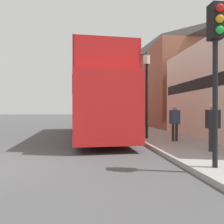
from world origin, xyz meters
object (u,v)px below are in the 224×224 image
object	(u,v)px
tour_bus	(95,104)
pedestrian_second	(175,120)
traffic_signal	(216,48)
lamp_post_nearest	(147,77)
pedestrian_nearest	(213,122)
parked_car_ahead_of_bus	(100,119)
lamp_post_second	(120,91)
lamp_post_third	(109,96)

from	to	relation	value
tour_bus	pedestrian_second	world-z (taller)	tour_bus
traffic_signal	lamp_post_nearest	xyz separation A→B (m)	(-0.06, 5.72, 0.17)
pedestrian_nearest	lamp_post_nearest	distance (m)	4.45
tour_bus	pedestrian_second	size ratio (longest dim) A/B	6.75
tour_bus	traffic_signal	size ratio (longest dim) A/B	2.78
parked_car_ahead_of_bus	lamp_post_second	distance (m)	3.20
lamp_post_nearest	parked_car_ahead_of_bus	bearing A→B (deg)	99.87
parked_car_ahead_of_bus	lamp_post_second	size ratio (longest dim) A/B	0.93
parked_car_ahead_of_bus	lamp_post_second	xyz separation A→B (m)	(1.77, -0.78, 2.55)
pedestrian_second	lamp_post_third	size ratio (longest dim) A/B	0.34
lamp_post_second	traffic_signal	bearing A→B (deg)	-90.16
lamp_post_nearest	pedestrian_nearest	bearing A→B (deg)	-72.27
pedestrian_nearest	lamp_post_third	bearing A→B (deg)	93.28
parked_car_ahead_of_bus	traffic_signal	world-z (taller)	traffic_signal
lamp_post_nearest	lamp_post_second	size ratio (longest dim) A/B	0.96
lamp_post_third	traffic_signal	bearing A→B (deg)	-89.79
lamp_post_nearest	lamp_post_third	xyz separation A→B (m)	(-0.03, 17.75, 0.24)
traffic_signal	lamp_post_third	size ratio (longest dim) A/B	0.83
lamp_post_second	pedestrian_nearest	bearing A→B (deg)	-84.99
lamp_post_nearest	lamp_post_third	distance (m)	17.75
pedestrian_second	traffic_signal	bearing A→B (deg)	-101.17
pedestrian_second	lamp_post_nearest	size ratio (longest dim) A/B	0.37
parked_car_ahead_of_bus	lamp_post_nearest	distance (m)	10.09
tour_bus	pedestrian_second	bearing A→B (deg)	-47.83
lamp_post_second	lamp_post_third	world-z (taller)	lamp_post_third
pedestrian_second	lamp_post_third	distance (m)	19.15
lamp_post_nearest	lamp_post_third	size ratio (longest dim) A/B	0.92
tour_bus	pedestrian_nearest	xyz separation A→B (m)	(3.68, -5.95, -0.78)
tour_bus	lamp_post_second	world-z (taller)	lamp_post_second
tour_bus	lamp_post_nearest	distance (m)	3.55
tour_bus	pedestrian_nearest	world-z (taller)	tour_bus
traffic_signal	lamp_post_nearest	distance (m)	5.73
pedestrian_second	traffic_signal	size ratio (longest dim) A/B	0.41
pedestrian_second	lamp_post_second	xyz separation A→B (m)	(-0.85, 10.11, 2.17)
parked_car_ahead_of_bus	lamp_post_third	size ratio (longest dim) A/B	0.89
pedestrian_second	lamp_post_nearest	xyz separation A→B (m)	(-0.94, 1.24, 2.06)
lamp_post_nearest	tour_bus	bearing A→B (deg)	138.38
tour_bus	traffic_signal	world-z (taller)	tour_bus
parked_car_ahead_of_bus	lamp_post_third	bearing A→B (deg)	81.38
tour_bus	traffic_signal	distance (m)	8.39
pedestrian_second	traffic_signal	xyz separation A→B (m)	(-0.89, -4.49, 1.89)
pedestrian_second	lamp_post_nearest	distance (m)	2.58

